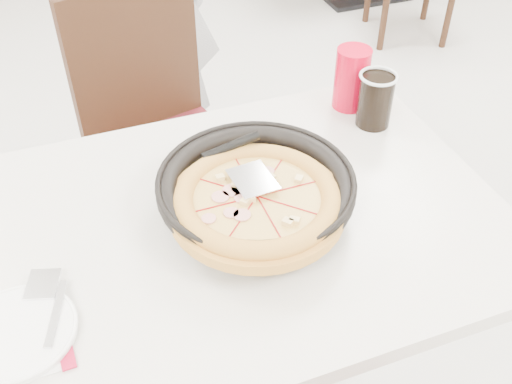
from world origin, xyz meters
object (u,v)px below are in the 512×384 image
object	(u,v)px
main_table	(223,331)
pizza	(257,204)
cola_glass	(375,101)
red_cup	(352,78)
pizza_pan	(256,195)
side_plate	(17,333)
chair_far	(172,152)

from	to	relation	value
main_table	pizza	distance (m)	0.44
cola_glass	red_cup	distance (m)	0.10
pizza_pan	main_table	bearing A→B (deg)	-176.09
pizza	cola_glass	distance (m)	0.47
main_table	side_plate	bearing A→B (deg)	-159.78
pizza_pan	cola_glass	xyz separation A→B (m)	(0.39, 0.20, 0.02)
main_table	pizza_pan	size ratio (longest dim) A/B	3.75
chair_far	pizza	bearing A→B (deg)	78.75
main_table	side_plate	xyz separation A→B (m)	(-0.40, -0.15, 0.38)
pizza	cola_glass	bearing A→B (deg)	31.28
cola_glass	pizza	bearing A→B (deg)	-148.72
chair_far	cola_glass	xyz separation A→B (m)	(0.43, -0.42, 0.34)
cola_glass	red_cup	bearing A→B (deg)	100.03
chair_far	red_cup	xyz separation A→B (m)	(0.42, -0.33, 0.35)
main_table	cola_glass	bearing A→B (deg)	23.20
main_table	pizza_pan	xyz separation A→B (m)	(0.09, 0.01, 0.42)
pizza_pan	red_cup	world-z (taller)	red_cup
pizza_pan	side_plate	xyz separation A→B (m)	(-0.49, -0.15, -0.03)
chair_far	cola_glass	size ratio (longest dim) A/B	7.31
pizza_pan	pizza	world-z (taller)	pizza
pizza	cola_glass	xyz separation A→B (m)	(0.40, 0.24, 0.00)
chair_far	side_plate	world-z (taller)	chair_far
main_table	pizza	xyz separation A→B (m)	(0.07, -0.04, 0.44)
main_table	chair_far	size ratio (longest dim) A/B	1.26
red_cup	side_plate	bearing A→B (deg)	-152.57
chair_far	pizza_pan	bearing A→B (deg)	80.37
pizza	pizza_pan	bearing A→B (deg)	71.71
cola_glass	pizza_pan	bearing A→B (deg)	-152.91
red_cup	pizza_pan	bearing A→B (deg)	-141.61
pizza	side_plate	size ratio (longest dim) A/B	1.76
pizza_pan	pizza	bearing A→B (deg)	-108.29
pizza_pan	cola_glass	distance (m)	0.43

